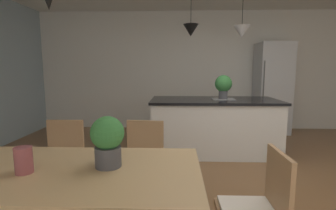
% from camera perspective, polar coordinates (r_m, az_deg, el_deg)
% --- Properties ---
extents(ground_plane, '(10.00, 8.40, 0.04)m').
position_cam_1_polar(ground_plane, '(3.18, 18.38, -18.65)').
color(ground_plane, brown).
extents(wall_back_kitchen, '(10.00, 0.12, 2.70)m').
position_cam_1_polar(wall_back_kitchen, '(6.04, 10.25, 7.57)').
color(wall_back_kitchen, white).
rests_on(wall_back_kitchen, ground_plane).
extents(dining_table, '(1.81, 0.92, 0.74)m').
position_cam_1_polar(dining_table, '(1.87, -22.64, -15.12)').
color(dining_table, tan).
rests_on(dining_table, ground_plane).
extents(chair_far_right, '(0.44, 0.44, 0.87)m').
position_cam_1_polar(chair_far_right, '(2.57, -5.77, -12.77)').
color(chair_far_right, '#A87F56').
rests_on(chair_far_right, ground_plane).
extents(chair_kitchen_end, '(0.40, 0.40, 0.87)m').
position_cam_1_polar(chair_kitchen_end, '(1.88, 19.46, -21.53)').
color(chair_kitchen_end, '#A87F56').
rests_on(chair_kitchen_end, ground_plane).
extents(chair_far_left, '(0.40, 0.40, 0.87)m').
position_cam_1_polar(chair_far_left, '(2.80, -23.00, -11.63)').
color(chair_far_left, '#A87F56').
rests_on(chair_far_left, ground_plane).
extents(kitchen_island, '(2.07, 0.97, 0.91)m').
position_cam_1_polar(kitchen_island, '(4.28, 10.31, -4.57)').
color(kitchen_island, silver).
rests_on(kitchen_island, ground_plane).
extents(refrigerator, '(0.68, 0.67, 1.95)m').
position_cam_1_polar(refrigerator, '(5.97, 22.47, 3.50)').
color(refrigerator, silver).
rests_on(refrigerator, ground_plane).
extents(pendant_over_island_main, '(0.24, 0.24, 0.79)m').
position_cam_1_polar(pendant_over_island_main, '(4.19, 5.17, 16.49)').
color(pendant_over_island_main, black).
extents(pendant_over_island_aux, '(0.26, 0.26, 0.81)m').
position_cam_1_polar(pendant_over_island_aux, '(4.30, 16.35, 15.66)').
color(pendant_over_island_aux, black).
extents(potted_plant_on_island, '(0.28, 0.28, 0.40)m').
position_cam_1_polar(potted_plant_on_island, '(4.21, 12.41, 4.44)').
color(potted_plant_on_island, '#4C4C51').
rests_on(potted_plant_on_island, kitchen_island).
extents(potted_plant_on_table, '(0.22, 0.22, 0.34)m').
position_cam_1_polar(potted_plant_on_table, '(1.73, -13.51, -7.58)').
color(potted_plant_on_table, '#4C4C51').
rests_on(potted_plant_on_table, dining_table).
extents(vase_on_dining_table, '(0.11, 0.11, 0.17)m').
position_cam_1_polar(vase_on_dining_table, '(1.85, -29.85, -10.76)').
color(vase_on_dining_table, '#994C51').
rests_on(vase_on_dining_table, dining_table).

